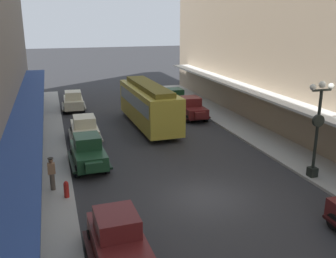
# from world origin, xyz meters

# --- Properties ---
(ground_plane) EXTENTS (200.00, 200.00, 0.00)m
(ground_plane) POSITION_xyz_m (0.00, 0.00, 0.00)
(ground_plane) COLOR #2D2D30
(sidewalk_left) EXTENTS (3.00, 60.00, 0.15)m
(sidewalk_left) POSITION_xyz_m (-7.50, 0.00, 0.07)
(sidewalk_left) COLOR #A8A59E
(sidewalk_left) RESTS_ON ground
(sidewalk_right) EXTENTS (3.00, 60.00, 0.15)m
(sidewalk_right) POSITION_xyz_m (7.50, 0.00, 0.07)
(sidewalk_right) COLOR #A8A59E
(sidewalk_right) RESTS_ON ground
(parked_car_0) EXTENTS (2.22, 4.29, 1.84)m
(parked_car_0) POSITION_xyz_m (4.73, 14.42, 0.94)
(parked_car_0) COLOR #591919
(parked_car_0) RESTS_ON ground
(parked_car_1) EXTENTS (2.15, 4.26, 1.84)m
(parked_car_1) POSITION_xyz_m (4.62, 19.00, 0.94)
(parked_car_1) COLOR #193D23
(parked_car_1) RESTS_ON ground
(parked_car_2) EXTENTS (2.24, 4.30, 1.84)m
(parked_car_2) POSITION_xyz_m (-4.83, -3.72, 0.94)
(parked_car_2) COLOR #591919
(parked_car_2) RESTS_ON ground
(parked_car_3) EXTENTS (2.25, 4.30, 1.84)m
(parked_car_3) POSITION_xyz_m (-4.78, 20.51, 0.94)
(parked_car_3) COLOR beige
(parked_car_3) RESTS_ON ground
(parked_car_4) EXTENTS (2.26, 4.30, 1.84)m
(parked_car_4) POSITION_xyz_m (-4.90, 5.82, 0.94)
(parked_car_4) COLOR #193D23
(parked_car_4) RESTS_ON ground
(parked_car_5) EXTENTS (2.16, 4.27, 1.84)m
(parked_car_5) POSITION_xyz_m (-4.65, 10.76, 0.94)
(parked_car_5) COLOR beige
(parked_car_5) RESTS_ON ground
(streetcar) EXTENTS (2.75, 9.66, 3.46)m
(streetcar) POSITION_xyz_m (0.57, 12.94, 1.90)
(streetcar) COLOR gold
(streetcar) RESTS_ON ground
(lamp_post_with_clock) EXTENTS (1.42, 0.44, 5.16)m
(lamp_post_with_clock) POSITION_xyz_m (6.40, 0.44, 2.99)
(lamp_post_with_clock) COLOR black
(lamp_post_with_clock) RESTS_ON sidewalk_right
(fire_hydrant) EXTENTS (0.24, 0.24, 0.82)m
(fire_hydrant) POSITION_xyz_m (-6.35, 1.81, 0.56)
(fire_hydrant) COLOR #B21E19
(fire_hydrant) RESTS_ON sidewalk_left
(pedestrian_1) EXTENTS (0.36, 0.24, 1.64)m
(pedestrian_1) POSITION_xyz_m (-8.37, 0.41, 0.99)
(pedestrian_1) COLOR #2D2D33
(pedestrian_1) RESTS_ON sidewalk_left
(pedestrian_2) EXTENTS (0.36, 0.28, 1.67)m
(pedestrian_2) POSITION_xyz_m (-6.96, 2.86, 1.01)
(pedestrian_2) COLOR #4C4238
(pedestrian_2) RESTS_ON sidewalk_left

